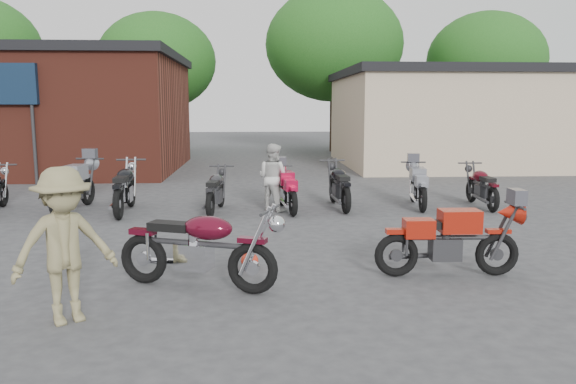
{
  "coord_description": "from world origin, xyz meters",
  "views": [
    {
      "loc": [
        -0.1,
        -7.34,
        2.35
      ],
      "look_at": [
        0.46,
        2.1,
        0.9
      ],
      "focal_mm": 35.0,
      "sensor_mm": 36.0,
      "label": 1
    }
  ],
  "objects": [
    {
      "name": "row_bike_2",
      "position": [
        -2.98,
        5.14,
        0.62
      ],
      "size": [
        0.81,
        2.17,
        1.24
      ],
      "primitive_type": null,
      "rotation": [
        0.0,
        0.0,
        1.62
      ],
      "color": "black",
      "rests_on": "ground"
    },
    {
      "name": "row_bike_4",
      "position": [
        0.62,
        5.17,
        0.53
      ],
      "size": [
        0.84,
        1.89,
        1.06
      ],
      "primitive_type": null,
      "rotation": [
        0.0,
        0.0,
        1.71
      ],
      "color": "#B40F36",
      "rests_on": "ground"
    },
    {
      "name": "sportbike",
      "position": [
        2.59,
        0.09,
        0.56
      ],
      "size": [
        1.96,
        0.69,
        1.13
      ],
      "primitive_type": null,
      "rotation": [
        0.0,
        0.0,
        -0.02
      ],
      "color": "#AD1D0E",
      "rests_on": "ground"
    },
    {
      "name": "row_bike_6",
      "position": [
        3.72,
        5.48,
        0.55
      ],
      "size": [
        0.87,
        1.96,
        1.1
      ],
      "primitive_type": null,
      "rotation": [
        0.0,
        0.0,
        1.44
      ],
      "color": "gray",
      "rests_on": "ground"
    },
    {
      "name": "brick_building",
      "position": [
        -9.0,
        14.0,
        2.0
      ],
      "size": [
        12.0,
        8.0,
        4.0
      ],
      "primitive_type": "cube",
      "color": "#5E251A",
      "rests_on": "ground"
    },
    {
      "name": "stucco_building",
      "position": [
        8.5,
        15.0,
        1.75
      ],
      "size": [
        10.0,
        8.0,
        3.5
      ],
      "primitive_type": "cube",
      "color": "tan",
      "rests_on": "ground"
    },
    {
      "name": "tree_3",
      "position": [
        12.0,
        22.0,
        3.8
      ],
      "size": [
        6.08,
        6.08,
        7.6
      ],
      "primitive_type": null,
      "color": "#154913",
      "rests_on": "ground"
    },
    {
      "name": "tree_1",
      "position": [
        -5.0,
        22.0,
        3.7
      ],
      "size": [
        5.92,
        5.92,
        7.4
      ],
      "primitive_type": null,
      "color": "#154913",
      "rests_on": "ground"
    },
    {
      "name": "helmet",
      "position": [
        -0.19,
        0.62,
        0.12
      ],
      "size": [
        0.3,
        0.3,
        0.24
      ],
      "primitive_type": "ellipsoid",
      "rotation": [
        0.0,
        0.0,
        -0.19
      ],
      "color": "red",
      "rests_on": "ground"
    },
    {
      "name": "tree_2",
      "position": [
        4.0,
        22.0,
        4.4
      ],
      "size": [
        7.04,
        7.04,
        8.8
      ],
      "primitive_type": null,
      "color": "#154913",
      "rests_on": "ground"
    },
    {
      "name": "row_bike_1",
      "position": [
        -4.2,
        5.46,
        0.62
      ],
      "size": [
        0.95,
        2.2,
        1.24
      ],
      "primitive_type": null,
      "rotation": [
        0.0,
        0.0,
        1.45
      ],
      "color": "#8E909B",
      "rests_on": "ground"
    },
    {
      "name": "row_bike_5",
      "position": [
        1.85,
        5.47,
        0.58
      ],
      "size": [
        0.76,
        2.03,
        1.16
      ],
      "primitive_type": null,
      "rotation": [
        0.0,
        0.0,
        1.62
      ],
      "color": "black",
      "rests_on": "ground"
    },
    {
      "name": "row_bike_3",
      "position": [
        -0.97,
        5.09,
        0.54
      ],
      "size": [
        0.8,
        1.9,
        1.07
      ],
      "primitive_type": null,
      "rotation": [
        0.0,
        0.0,
        1.46
      ],
      "color": "#262528",
      "rests_on": "ground"
    },
    {
      "name": "vintage_motorcycle",
      "position": [
        -0.82,
        -0.26,
        0.62
      ],
      "size": [
        2.24,
        1.39,
        1.24
      ],
      "primitive_type": null,
      "rotation": [
        0.0,
        0.0,
        -0.35
      ],
      "color": "#4A0918",
      "rests_on": "ground"
    },
    {
      "name": "person_light",
      "position": [
        0.3,
        5.2,
        0.76
      ],
      "size": [
        0.94,
        0.91,
        1.52
      ],
      "primitive_type": "imported",
      "rotation": [
        0.0,
        0.0,
        2.49
      ],
      "color": "silver",
      "rests_on": "ground"
    },
    {
      "name": "row_bike_7",
      "position": [
        5.21,
        5.4,
        0.54
      ],
      "size": [
        0.66,
        1.87,
        1.08
      ],
      "primitive_type": null,
      "rotation": [
        0.0,
        0.0,
        1.54
      ],
      "color": "#480912",
      "rests_on": "ground"
    },
    {
      "name": "person_tan",
      "position": [
        -2.16,
        -1.31,
        0.86
      ],
      "size": [
        1.28,
        1.14,
        1.72
      ],
      "primitive_type": "imported",
      "rotation": [
        0.0,
        0.0,
        0.58
      ],
      "color": "#857B52",
      "rests_on": "ground"
    },
    {
      "name": "ground",
      "position": [
        0.0,
        0.0,
        0.0
      ],
      "size": [
        90.0,
        90.0,
        0.0
      ],
      "primitive_type": "plane",
      "color": "#37383A"
    }
  ]
}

